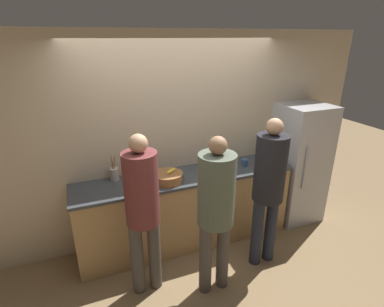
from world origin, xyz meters
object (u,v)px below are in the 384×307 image
(person_right, at_px, (269,182))
(potted_plant, at_px, (264,148))
(person_center, at_px, (216,204))
(cup_blue, at_px, (245,162))
(person_left, at_px, (142,205))
(utensil_crock, at_px, (114,174))
(refrigerator, at_px, (299,164))
(bottle_dark, at_px, (220,164))
(bottle_clear, at_px, (228,157))
(fruit_bowl, at_px, (168,177))

(person_right, relative_size, potted_plant, 6.85)
(person_center, xyz_separation_m, person_right, (0.71, 0.16, 0.02))
(cup_blue, height_order, potted_plant, potted_plant)
(person_center, bearing_deg, person_left, 159.11)
(utensil_crock, bearing_deg, refrigerator, -4.73)
(refrigerator, relative_size, potted_plant, 6.54)
(potted_plant, bearing_deg, bottle_dark, -169.49)
(refrigerator, relative_size, person_center, 0.98)
(refrigerator, bearing_deg, bottle_clear, 168.28)
(bottle_dark, xyz_separation_m, cup_blue, (0.37, 0.01, -0.04))
(person_center, distance_m, person_right, 0.73)
(bottle_clear, bearing_deg, person_left, -149.42)
(refrigerator, relative_size, cup_blue, 18.87)
(fruit_bowl, height_order, cup_blue, fruit_bowl)
(fruit_bowl, bearing_deg, bottle_clear, 16.89)
(fruit_bowl, relative_size, bottle_dark, 1.69)
(potted_plant, bearing_deg, fruit_bowl, -172.04)
(utensil_crock, bearing_deg, bottle_dark, -9.58)
(refrigerator, xyz_separation_m, bottle_dark, (-1.26, -0.00, 0.19))
(bottle_dark, bearing_deg, person_left, -152.65)
(person_left, height_order, fruit_bowl, person_left)
(utensil_crock, height_order, cup_blue, utensil_crock)
(utensil_crock, xyz_separation_m, bottle_clear, (1.49, 0.01, -0.01))
(bottle_clear, relative_size, potted_plant, 0.65)
(refrigerator, height_order, fruit_bowl, refrigerator)
(refrigerator, distance_m, bottle_dark, 1.28)
(bottle_clear, xyz_separation_m, bottle_dark, (-0.23, -0.22, 0.02))
(bottle_dark, bearing_deg, person_center, -118.66)
(bottle_dark, bearing_deg, utensil_crock, 170.42)
(cup_blue, bearing_deg, person_center, -134.50)
(cup_blue, relative_size, potted_plant, 0.35)
(person_left, bearing_deg, person_right, -3.63)
(refrigerator, height_order, utensil_crock, refrigerator)
(fruit_bowl, relative_size, potted_plant, 1.36)
(refrigerator, xyz_separation_m, bottle_clear, (-1.03, 0.21, 0.18))
(person_left, relative_size, potted_plant, 6.73)
(person_left, distance_m, person_right, 1.37)
(potted_plant, bearing_deg, person_right, -121.07)
(utensil_crock, distance_m, cup_blue, 1.63)
(person_center, xyz_separation_m, utensil_crock, (-0.81, 1.03, 0.01))
(person_left, xyz_separation_m, bottle_clear, (1.34, 0.79, 0.00))
(person_center, relative_size, bottle_dark, 8.25)
(potted_plant, bearing_deg, person_left, -159.01)
(person_center, relative_size, fruit_bowl, 4.87)
(person_right, relative_size, fruit_bowl, 5.02)
(person_center, height_order, bottle_dark, person_center)
(bottle_clear, relative_size, bottle_dark, 0.80)
(person_center, distance_m, bottle_dark, 0.94)
(cup_blue, bearing_deg, refrigerator, -0.18)
(person_left, xyz_separation_m, fruit_bowl, (0.41, 0.51, -0.01))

